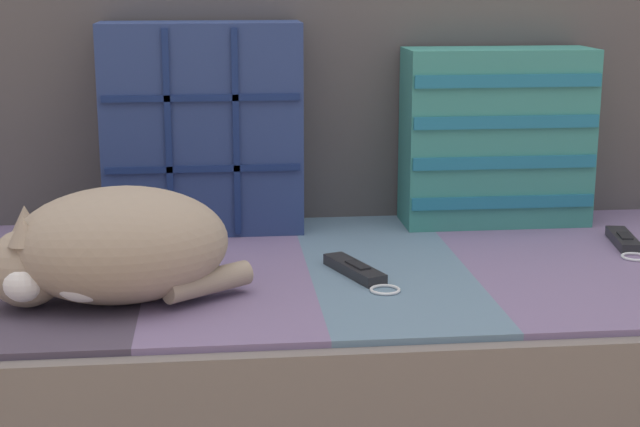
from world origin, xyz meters
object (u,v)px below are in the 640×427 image
sleeping_cat (109,249)px  game_remote_near (624,241)px  couch (305,354)px  throw_pillow_quilted (203,128)px  throw_pillow_striped (496,137)px  game_remote_far (357,271)px

sleeping_cat → game_remote_near: 0.94m
couch → sleeping_cat: (-0.31, -0.20, 0.26)m
throw_pillow_quilted → throw_pillow_striped: throw_pillow_quilted is taller
throw_pillow_striped → game_remote_far: throw_pillow_striped is taller
couch → throw_pillow_striped: (0.40, 0.22, 0.35)m
game_remote_near → game_remote_far: bearing=-165.5°
sleeping_cat → game_remote_near: size_ratio=2.08×
game_remote_near → game_remote_far: size_ratio=0.93×
throw_pillow_striped → game_remote_near: throw_pillow_striped is taller
sleeping_cat → game_remote_far: 0.41m
throw_pillow_quilted → game_remote_far: (0.25, -0.33, -0.19)m
throw_pillow_striped → throw_pillow_quilted: bearing=180.0°
couch → game_remote_far: 0.23m
couch → game_remote_far: game_remote_far is taller
couch → throw_pillow_quilted: size_ratio=4.29×
sleeping_cat → game_remote_near: sleeping_cat is taller
couch → throw_pillow_striped: 0.58m
couch → game_remote_near: bearing=2.3°
couch → game_remote_near: game_remote_near is taller
couch → game_remote_near: (0.59, 0.02, 0.19)m
game_remote_near → game_remote_far: 0.53m
sleeping_cat → game_remote_near: bearing=14.0°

